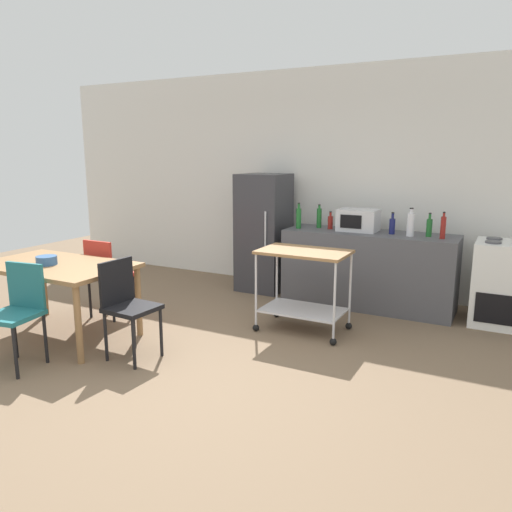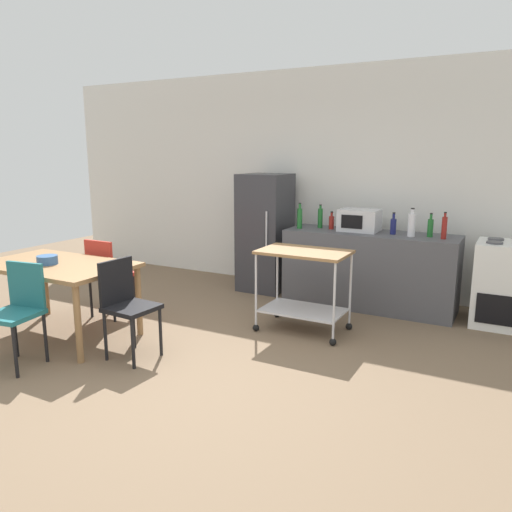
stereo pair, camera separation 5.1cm
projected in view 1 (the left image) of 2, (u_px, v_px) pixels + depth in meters
name	position (u px, v px, depth m)	size (l,w,h in m)	color
ground_plane	(178.00, 374.00, 4.15)	(12.00, 12.00, 0.00)	brown
back_wall	(317.00, 181.00, 6.63)	(8.40, 0.12, 2.90)	silver
kitchen_counter	(368.00, 270.00, 5.90)	(2.00, 0.64, 0.90)	#4C4C51
dining_table	(56.00, 272.00, 4.87)	(1.50, 0.90, 0.75)	olive
chair_black	(127.00, 302.00, 4.39)	(0.43, 0.43, 0.89)	black
chair_teal	(18.00, 308.00, 4.22)	(0.45, 0.45, 0.89)	#1E666B
chair_red	(107.00, 272.00, 5.48)	(0.40, 0.40, 0.89)	#B72D23
stove_oven	(503.00, 284.00, 5.26)	(0.60, 0.61, 0.92)	white
refrigerator	(264.00, 233.00, 6.58)	(0.60, 0.63, 1.55)	#333338
kitchen_cart	(304.00, 277.00, 5.05)	(0.91, 0.57, 0.85)	olive
bottle_sesame_oil	(299.00, 218.00, 6.10)	(0.06, 0.06, 0.32)	#1E6628
bottle_wine	(319.00, 218.00, 6.15)	(0.06, 0.06, 0.29)	#1E6628
bottle_olive_oil	(330.00, 222.00, 6.05)	(0.06, 0.06, 0.22)	maroon
microwave	(358.00, 220.00, 5.90)	(0.46, 0.35, 0.26)	silver
bottle_hot_sauce	(392.00, 225.00, 5.68)	(0.07, 0.07, 0.25)	navy
bottle_soy_sauce	(411.00, 224.00, 5.52)	(0.08, 0.08, 0.32)	silver
bottle_vinegar	(429.00, 227.00, 5.50)	(0.06, 0.06, 0.27)	#1E6628
bottle_soda	(443.00, 227.00, 5.36)	(0.06, 0.06, 0.29)	maroon
fruit_bowl	(47.00, 260.00, 4.80)	(0.20, 0.20, 0.09)	#33598C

